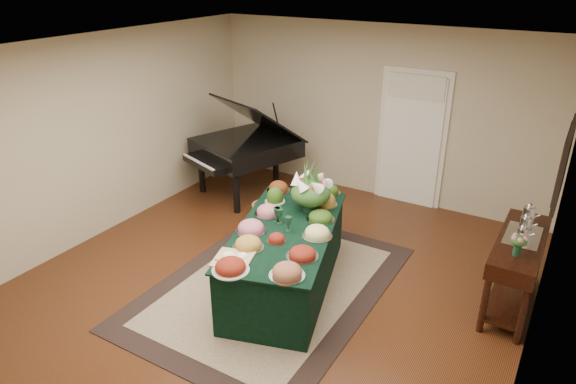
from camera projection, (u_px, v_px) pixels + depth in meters
The scene contains 14 objects.
ground at pixel (275, 280), 6.18m from camera, with size 6.00×6.00×0.00m, color black.
area_rug at pixel (272, 286), 6.06m from camera, with size 2.38×3.33×0.01m.
kitchen_doorway at pixel (411, 140), 7.80m from camera, with size 1.05×0.07×2.10m.
buffet_table at pixel (286, 258), 5.90m from camera, with size 1.62×2.39×0.78m.
food_platters at pixel (285, 225), 5.70m from camera, with size 1.44×2.43×0.15m.
cutting_board at pixel (233, 256), 5.12m from camera, with size 0.46×0.46×0.10m.
green_goblets at pixel (281, 217), 5.78m from camera, with size 0.30×0.22×0.18m.
floral_centerpiece at pixel (311, 188), 6.03m from camera, with size 0.50×0.50×0.50m.
grand_piano at pixel (245, 147), 8.19m from camera, with size 1.79×1.87×1.63m.
wicker_basket at pixel (265, 212), 7.59m from camera, with size 0.39×0.39×0.24m, color #A67243.
mahogany_sideboard at pixel (518, 254), 5.44m from camera, with size 0.45×1.41×0.86m.
tea_service at pixel (525, 225), 5.38m from camera, with size 0.34×0.58×0.30m.
pink_bouquet at pixel (519, 241), 5.00m from camera, with size 0.18×0.18×0.23m.
wall_painting at pixel (564, 163), 4.89m from camera, with size 0.05×0.95×0.75m.
Camera 1 is at (2.79, -4.39, 3.50)m, focal length 32.00 mm.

